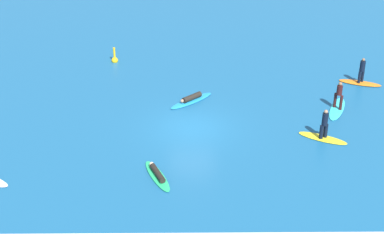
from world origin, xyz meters
TOP-DOWN VIEW (x-y plane):
  - ground_plane at (0.00, 0.00)m, footprint 120.00×120.00m
  - surfer_on_blue_board at (-0.01, 3.31)m, footprint 2.90×2.73m
  - surfer_on_orange_board at (10.93, 5.79)m, footprint 2.78×1.64m
  - surfer_on_yellow_board at (7.05, -1.26)m, footprint 2.70×1.94m
  - surfer_on_green_board at (-1.73, -4.84)m, footprint 1.70×2.91m
  - surfer_on_teal_board at (8.61, 2.17)m, footprint 1.90×3.21m
  - marker_buoy at (-5.34, 9.58)m, footprint 0.46×0.46m

SIDE VIEW (x-z plane):
  - ground_plane at x=0.00m, z-range 0.00..0.00m
  - surfer_on_green_board at x=-1.73m, z-range -0.06..0.33m
  - surfer_on_blue_board at x=-0.01m, z-range -0.08..0.36m
  - marker_buoy at x=-5.34m, z-range -0.40..0.79m
  - surfer_on_teal_board at x=8.61m, z-range -0.48..1.29m
  - surfer_on_orange_board at x=10.93m, z-range -0.48..1.30m
  - surfer_on_yellow_board at x=7.05m, z-range -0.43..1.32m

